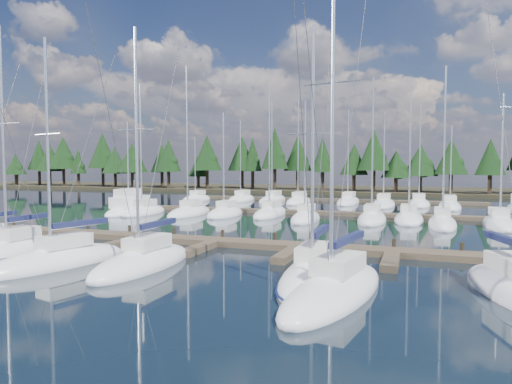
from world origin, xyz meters
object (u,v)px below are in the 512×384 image
at_px(front_sailboat_3, 144,262).
at_px(front_sailboat_5, 335,290).
at_px(front_sailboat_2, 59,261).
at_px(main_dock, 213,243).
at_px(front_sailboat_1, 12,251).
at_px(front_sailboat_4, 314,275).
at_px(motor_yacht_left, 130,209).

distance_m(front_sailboat_3, front_sailboat_5, 11.06).
bearing_deg(front_sailboat_3, front_sailboat_2, -165.51).
height_order(main_dock, front_sailboat_1, front_sailboat_1).
distance_m(main_dock, front_sailboat_5, 13.90).
xyz_separation_m(main_dock, front_sailboat_4, (8.70, -7.16, 0.07)).
distance_m(front_sailboat_1, front_sailboat_3, 9.66).
height_order(front_sailboat_1, front_sailboat_3, front_sailboat_1).
bearing_deg(front_sailboat_3, front_sailboat_5, -10.80).
distance_m(front_sailboat_4, motor_yacht_left, 36.13).
bearing_deg(front_sailboat_2, front_sailboat_5, -3.14).
height_order(main_dock, front_sailboat_3, front_sailboat_3).
xyz_separation_m(front_sailboat_2, front_sailboat_4, (14.15, 1.50, -0.01)).
distance_m(main_dock, front_sailboat_3, 7.47).
xyz_separation_m(front_sailboat_1, front_sailboat_5, (20.52, -2.27, 0.01)).
relative_size(front_sailboat_1, front_sailboat_4, 1.15).
bearing_deg(front_sailboat_3, front_sailboat_4, 1.70).
height_order(main_dock, front_sailboat_5, front_sailboat_5).
bearing_deg(front_sailboat_5, main_dock, 136.83).
bearing_deg(motor_yacht_left, front_sailboat_4, -41.19).
bearing_deg(front_sailboat_4, main_dock, 140.58).
bearing_deg(front_sailboat_2, motor_yacht_left, 117.28).
relative_size(main_dock, front_sailboat_3, 3.23).
xyz_separation_m(main_dock, front_sailboat_1, (-10.39, -7.24, 0.09)).
bearing_deg(front_sailboat_3, front_sailboat_1, 178.85).
height_order(front_sailboat_4, motor_yacht_left, front_sailboat_4).
bearing_deg(front_sailboat_1, front_sailboat_2, -15.94).
distance_m(front_sailboat_2, front_sailboat_3, 4.87).
bearing_deg(motor_yacht_left, front_sailboat_5, -42.41).
height_order(main_dock, motor_yacht_left, motor_yacht_left).
height_order(front_sailboat_4, front_sailboat_5, front_sailboat_5).
bearing_deg(front_sailboat_2, front_sailboat_4, 6.05).
bearing_deg(front_sailboat_1, front_sailboat_3, -1.15).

